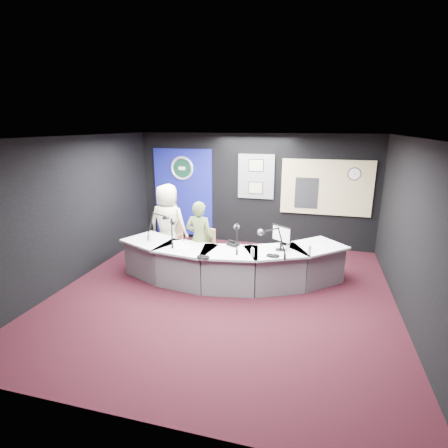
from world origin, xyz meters
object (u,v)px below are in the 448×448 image
(armchair_right, at_px, (200,253))
(armchair_left, at_px, (169,242))
(person_man, at_px, (168,224))
(person_woman, at_px, (199,239))
(broadcast_desk, at_px, (228,263))

(armchair_right, bearing_deg, armchair_left, 162.15)
(armchair_left, height_order, armchair_right, armchair_right)
(person_man, height_order, person_woman, person_man)
(armchair_left, distance_m, person_woman, 1.10)
(broadcast_desk, distance_m, armchair_right, 0.66)
(broadcast_desk, relative_size, armchair_right, 4.75)
(armchair_left, bearing_deg, broadcast_desk, -13.94)
(broadcast_desk, xyz_separation_m, armchair_left, (-1.55, 0.67, 0.08))
(person_woman, bearing_deg, armchair_left, -26.62)
(armchair_left, xyz_separation_m, armchair_right, (0.91, -0.53, 0.02))
(armchair_left, bearing_deg, person_man, 0.00)
(person_man, bearing_deg, person_woman, 152.76)
(broadcast_desk, relative_size, person_man, 2.54)
(person_woman, bearing_deg, broadcast_desk, 170.72)
(broadcast_desk, distance_m, armchair_left, 1.69)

